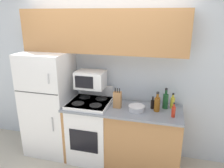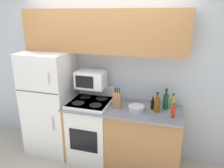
{
  "view_description": "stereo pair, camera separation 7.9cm",
  "coord_description": "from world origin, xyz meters",
  "px_view_note": "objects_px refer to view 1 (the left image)",
  "views": [
    {
      "loc": [
        0.95,
        -2.53,
        2.2
      ],
      "look_at": [
        0.21,
        0.27,
        1.26
      ],
      "focal_mm": 35.0,
      "sensor_mm": 36.0,
      "label": 1
    },
    {
      "loc": [
        1.03,
        -2.51,
        2.2
      ],
      "look_at": [
        0.21,
        0.27,
        1.26
      ],
      "focal_mm": 35.0,
      "sensor_mm": 36.0,
      "label": 2
    }
  ],
  "objects_px": {
    "bottle_cooking_spray": "(172,102)",
    "stove": "(91,129)",
    "bowl": "(136,108)",
    "bottle_wine_green": "(165,101)",
    "bottle_soy_sauce": "(153,104)",
    "knife_block": "(117,100)",
    "bottle_whiskey": "(157,104)",
    "refrigerator": "(49,104)",
    "microwave": "(91,80)",
    "bottle_hot_sauce": "(173,111)"
  },
  "relations": [
    {
      "from": "bowl",
      "to": "bottle_soy_sauce",
      "type": "bearing_deg",
      "value": 32.28
    },
    {
      "from": "knife_block",
      "to": "bottle_hot_sauce",
      "type": "height_order",
      "value": "knife_block"
    },
    {
      "from": "refrigerator",
      "to": "microwave",
      "type": "height_order",
      "value": "refrigerator"
    },
    {
      "from": "refrigerator",
      "to": "bottle_wine_green",
      "type": "height_order",
      "value": "refrigerator"
    },
    {
      "from": "refrigerator",
      "to": "bottle_whiskey",
      "type": "xyz_separation_m",
      "value": [
        1.68,
        -0.02,
        0.19
      ]
    },
    {
      "from": "bowl",
      "to": "bottle_soy_sauce",
      "type": "distance_m",
      "value": 0.25
    },
    {
      "from": "bottle_hot_sauce",
      "to": "bottle_cooking_spray",
      "type": "height_order",
      "value": "bottle_cooking_spray"
    },
    {
      "from": "microwave",
      "to": "knife_block",
      "type": "xyz_separation_m",
      "value": [
        0.45,
        -0.15,
        -0.22
      ]
    },
    {
      "from": "bottle_soy_sauce",
      "to": "bottle_whiskey",
      "type": "relative_size",
      "value": 0.64
    },
    {
      "from": "bottle_soy_sauce",
      "to": "bottle_whiskey",
      "type": "xyz_separation_m",
      "value": [
        0.07,
        -0.07,
        0.04
      ]
    },
    {
      "from": "bottle_soy_sauce",
      "to": "bottle_wine_green",
      "type": "xyz_separation_m",
      "value": [
        0.17,
        0.06,
        0.05
      ]
    },
    {
      "from": "knife_block",
      "to": "bottle_whiskey",
      "type": "height_order",
      "value": "knife_block"
    },
    {
      "from": "bottle_hot_sauce",
      "to": "bottle_wine_green",
      "type": "bearing_deg",
      "value": 113.58
    },
    {
      "from": "microwave",
      "to": "bottle_whiskey",
      "type": "height_order",
      "value": "microwave"
    },
    {
      "from": "refrigerator",
      "to": "stove",
      "type": "relative_size",
      "value": 1.48
    },
    {
      "from": "bottle_cooking_spray",
      "to": "stove",
      "type": "bearing_deg",
      "value": -171.46
    },
    {
      "from": "refrigerator",
      "to": "knife_block",
      "type": "distance_m",
      "value": 1.15
    },
    {
      "from": "bottle_whiskey",
      "to": "bottle_wine_green",
      "type": "bearing_deg",
      "value": 49.79
    },
    {
      "from": "knife_block",
      "to": "bottle_whiskey",
      "type": "relative_size",
      "value": 1.05
    },
    {
      "from": "microwave",
      "to": "bottle_wine_green",
      "type": "distance_m",
      "value": 1.14
    },
    {
      "from": "bowl",
      "to": "bottle_hot_sauce",
      "type": "relative_size",
      "value": 1.15
    },
    {
      "from": "bottle_hot_sauce",
      "to": "stove",
      "type": "bearing_deg",
      "value": 174.31
    },
    {
      "from": "bottle_whiskey",
      "to": "bottle_cooking_spray",
      "type": "xyz_separation_m",
      "value": [
        0.21,
        0.17,
        -0.02
      ]
    },
    {
      "from": "refrigerator",
      "to": "knife_block",
      "type": "height_order",
      "value": "refrigerator"
    },
    {
      "from": "bottle_whiskey",
      "to": "bottle_cooking_spray",
      "type": "height_order",
      "value": "bottle_whiskey"
    },
    {
      "from": "bottle_hot_sauce",
      "to": "bottle_cooking_spray",
      "type": "xyz_separation_m",
      "value": [
        -0.01,
        0.3,
        0.01
      ]
    },
    {
      "from": "bottle_soy_sauce",
      "to": "refrigerator",
      "type": "bearing_deg",
      "value": -178.18
    },
    {
      "from": "refrigerator",
      "to": "bottle_cooking_spray",
      "type": "height_order",
      "value": "refrigerator"
    },
    {
      "from": "refrigerator",
      "to": "bowl",
      "type": "height_order",
      "value": "refrigerator"
    },
    {
      "from": "refrigerator",
      "to": "bottle_soy_sauce",
      "type": "relative_size",
      "value": 9.15
    },
    {
      "from": "bowl",
      "to": "bottle_wine_green",
      "type": "relative_size",
      "value": 0.77
    },
    {
      "from": "bottle_cooking_spray",
      "to": "bottle_wine_green",
      "type": "bearing_deg",
      "value": -157.09
    },
    {
      "from": "knife_block",
      "to": "bottle_whiskey",
      "type": "xyz_separation_m",
      "value": [
        0.55,
        0.02,
        -0.01
      ]
    },
    {
      "from": "stove",
      "to": "microwave",
      "type": "relative_size",
      "value": 2.57
    },
    {
      "from": "refrigerator",
      "to": "bottle_whiskey",
      "type": "height_order",
      "value": "refrigerator"
    },
    {
      "from": "microwave",
      "to": "knife_block",
      "type": "relative_size",
      "value": 1.47
    },
    {
      "from": "bowl",
      "to": "bottle_whiskey",
      "type": "relative_size",
      "value": 0.82
    },
    {
      "from": "microwave",
      "to": "refrigerator",
      "type": "bearing_deg",
      "value": -170.9
    },
    {
      "from": "bottle_soy_sauce",
      "to": "bottle_whiskey",
      "type": "height_order",
      "value": "bottle_whiskey"
    },
    {
      "from": "knife_block",
      "to": "bottle_hot_sauce",
      "type": "xyz_separation_m",
      "value": [
        0.77,
        -0.11,
        -0.04
      ]
    },
    {
      "from": "bottle_soy_sauce",
      "to": "bottle_wine_green",
      "type": "relative_size",
      "value": 0.6
    },
    {
      "from": "microwave",
      "to": "bottle_soy_sauce",
      "type": "bearing_deg",
      "value": -3.41
    },
    {
      "from": "bowl",
      "to": "microwave",
      "type": "bearing_deg",
      "value": 165.74
    },
    {
      "from": "bottle_hot_sauce",
      "to": "knife_block",
      "type": "bearing_deg",
      "value": 172.13
    },
    {
      "from": "knife_block",
      "to": "bottle_hot_sauce",
      "type": "distance_m",
      "value": 0.78
    },
    {
      "from": "bottle_cooking_spray",
      "to": "bottle_soy_sauce",
      "type": "bearing_deg",
      "value": -160.15
    },
    {
      "from": "bottle_soy_sauce",
      "to": "bottle_cooking_spray",
      "type": "distance_m",
      "value": 0.29
    },
    {
      "from": "bottle_cooking_spray",
      "to": "knife_block",
      "type": "bearing_deg",
      "value": -165.96
    },
    {
      "from": "bowl",
      "to": "bottle_hot_sauce",
      "type": "distance_m",
      "value": 0.5
    },
    {
      "from": "refrigerator",
      "to": "bottle_hot_sauce",
      "type": "distance_m",
      "value": 1.92
    }
  ]
}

